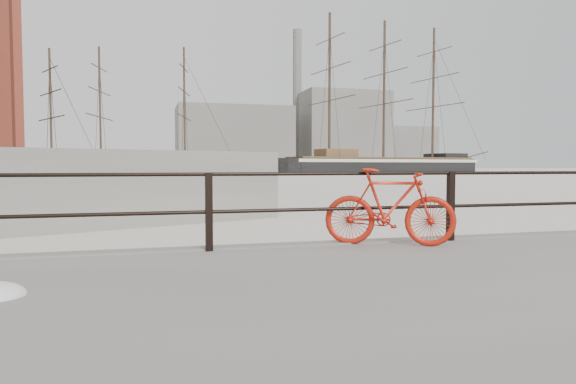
{
  "coord_description": "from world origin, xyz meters",
  "views": [
    {
      "loc": [
        -4.26,
        -6.68,
        1.44
      ],
      "look_at": [
        -2.0,
        1.5,
        1.0
      ],
      "focal_mm": 32.0,
      "sensor_mm": 36.0,
      "label": 1
    }
  ],
  "objects": [
    {
      "name": "ground",
      "position": [
        0.0,
        0.0,
        0.0
      ],
      "size": [
        400.0,
        400.0,
        0.0
      ],
      "primitive_type": "plane",
      "color": "white",
      "rests_on": "ground"
    },
    {
      "name": "guardrail",
      "position": [
        0.0,
        -0.15,
        0.85
      ],
      "size": [
        28.0,
        0.1,
        1.0
      ],
      "primitive_type": null,
      "color": "black",
      "rests_on": "promenade"
    },
    {
      "name": "bicycle",
      "position": [
        -1.08,
        -0.36,
        0.88
      ],
      "size": [
        1.7,
        0.98,
        1.06
      ],
      "primitive_type": "imported",
      "rotation": [
        0.0,
        0.0,
        -0.44
      ],
      "color": "#B11A0B",
      "rests_on": "promenade"
    },
    {
      "name": "barque_black",
      "position": [
        41.72,
        87.73,
        0.0
      ],
      "size": [
        57.47,
        27.23,
        31.57
      ],
      "primitive_type": null,
      "rotation": [
        0.0,
        0.0,
        0.17
      ],
      "color": "black",
      "rests_on": "ground"
    },
    {
      "name": "schooner_mid",
      "position": [
        -4.8,
        83.55,
        0.0
      ],
      "size": [
        33.27,
        20.15,
        22.13
      ],
      "primitive_type": null,
      "rotation": [
        0.0,
        0.0,
        -0.24
      ],
      "color": "beige",
      "rests_on": "ground"
    },
    {
      "name": "schooner_left",
      "position": [
        -21.28,
        65.9,
        0.0
      ],
      "size": [
        25.64,
        19.82,
        17.84
      ],
      "primitive_type": null,
      "rotation": [
        0.0,
        0.0,
        0.46
      ],
      "color": "beige",
      "rests_on": "ground"
    },
    {
      "name": "industrial_west",
      "position": [
        20.0,
        140.0,
        9.0
      ],
      "size": [
        32.0,
        18.0,
        18.0
      ],
      "primitive_type": "cube",
      "color": "gray",
      "rests_on": "ground"
    },
    {
      "name": "industrial_mid",
      "position": [
        55.0,
        145.0,
        12.0
      ],
      "size": [
        26.0,
        20.0,
        24.0
      ],
      "primitive_type": "cube",
      "color": "gray",
      "rests_on": "ground"
    },
    {
      "name": "industrial_east",
      "position": [
        78.0,
        150.0,
        7.0
      ],
      "size": [
        20.0,
        16.0,
        14.0
      ],
      "primitive_type": "cube",
      "color": "gray",
      "rests_on": "ground"
    },
    {
      "name": "smokestack",
      "position": [
        42.0,
        150.0,
        22.0
      ],
      "size": [
        2.8,
        2.8,
        44.0
      ],
      "primitive_type": "cylinder",
      "color": "gray",
      "rests_on": "ground"
    }
  ]
}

